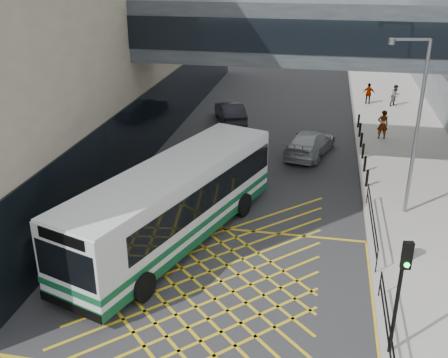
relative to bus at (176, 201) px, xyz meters
The scene contains 16 objects.
ground 4.12m from the bus, 60.09° to the right, with size 120.00×120.00×0.00m, color #333335.
skybridge 11.54m from the bus, 61.15° to the left, with size 20.00×4.10×3.00m.
pavement 16.11m from the bus, 47.40° to the left, with size 6.00×54.00×0.16m, color #A9A49B.
box_junction 4.11m from the bus, 60.09° to the right, with size 12.00×9.00×0.01m.
bus is the anchor object (origin of this frame).
car_white 3.77m from the bus, 137.54° to the right, with size 1.73×4.23×1.35m, color silver.
car_dark 16.75m from the bus, 92.64° to the left, with size 1.88×4.80×1.50m, color black.
car_silver 12.37m from the bus, 65.92° to the left, with size 2.11×5.00×1.55m, color #94989C.
traffic_light 9.89m from the bus, 34.61° to the right, with size 0.29×0.46×3.89m.
street_lamp 10.73m from the bus, 23.57° to the left, with size 1.78×0.53×7.81m.
litter_bin 9.34m from the bus, ahead, with size 0.47×0.47×0.81m, color #ADA89E.
kerb_railings 8.17m from the bus, 10.12° to the right, with size 0.05×12.54×1.00m.
bollards 14.35m from the bus, 55.54° to the left, with size 0.14×10.14×0.90m.
pedestrian_a 17.46m from the bus, 57.22° to the left, with size 0.74×0.53×1.86m, color gray.
pedestrian_b 25.43m from the bus, 64.16° to the left, with size 0.80×0.46×1.64m, color gray.
pedestrian_c 24.87m from the bus, 68.55° to the left, with size 0.96×0.46×1.62m, color gray.
Camera 1 is at (3.72, -15.33, 11.14)m, focal length 42.00 mm.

